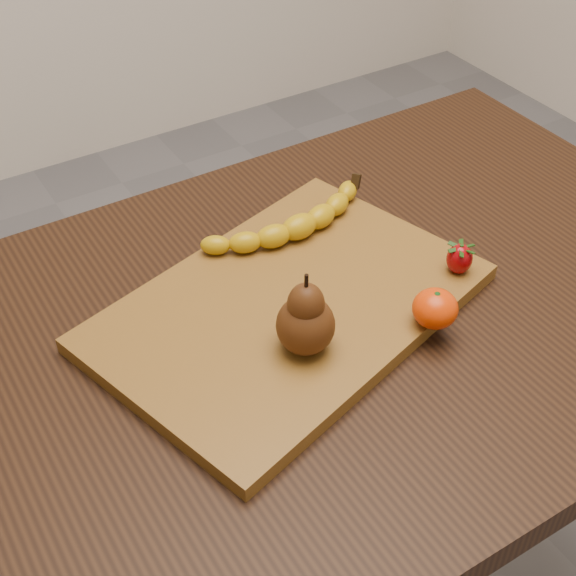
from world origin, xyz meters
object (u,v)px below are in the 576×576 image
table (354,353)px  pear (306,313)px  cutting_board (288,307)px  mandarin (435,308)px

table → pear: pear is taller
cutting_board → table: bearing=-28.9°
pear → table: bearing=25.8°
table → pear: size_ratio=9.80×
pear → cutting_board: bearing=72.2°
mandarin → cutting_board: bearing=135.4°
cutting_board → mandarin: mandarin is taller
mandarin → pear: bearing=163.0°
table → cutting_board: (-0.09, 0.02, 0.11)m
table → cutting_board: 0.14m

